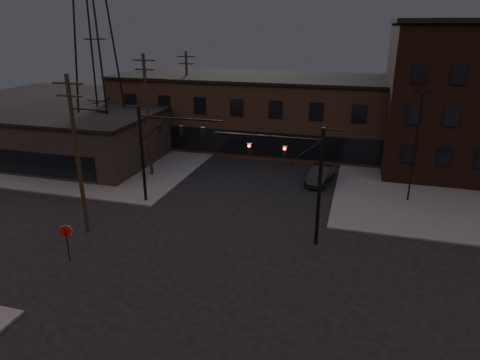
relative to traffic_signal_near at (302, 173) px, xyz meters
The scene contains 14 objects.
ground 8.56m from the traffic_signal_near, 139.97° to the right, with size 140.00×140.00×0.00m, color black.
sidewalk_nw 32.84m from the traffic_signal_near, 147.39° to the left, with size 30.00×30.00×0.15m, color #474744.
building_row 24.12m from the traffic_signal_near, 102.84° to the left, with size 40.00×12.00×8.00m, color brown.
building_left 27.95m from the traffic_signal_near, 155.60° to the left, with size 16.00×12.00×5.00m, color black.
traffic_signal_near is the anchor object (origin of this frame).
traffic_signal_far 12.57m from the traffic_signal_near, 163.83° to the left, with size 7.12×0.24×8.00m.
stop_sign 15.17m from the traffic_signal_near, 154.10° to the right, with size 0.72×0.33×2.48m.
utility_pole_near 15.03m from the traffic_signal_near, behind, with size 3.70×0.28×11.00m.
utility_pole_mid 18.47m from the traffic_signal_near, 148.97° to the left, with size 3.70×0.28×11.50m.
utility_pole_far 27.33m from the traffic_signal_near, 128.10° to the left, with size 2.20×0.28×11.00m.
transmission_tower 28.02m from the traffic_signal_near, 149.97° to the left, with size 7.00×7.00×25.00m, color black, non-canonical shape.
lot_light_a 12.21m from the traffic_signal_near, 51.18° to the left, with size 1.50×0.28×9.14m.
parked_car_lot_a 18.26m from the traffic_signal_near, 56.42° to the left, with size 1.69×4.19×1.43m, color black.
car_crossing 12.64m from the traffic_signal_near, 89.31° to the left, with size 1.68×4.82×1.59m, color black.
Camera 1 is at (8.66, -21.47, 13.95)m, focal length 32.00 mm.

